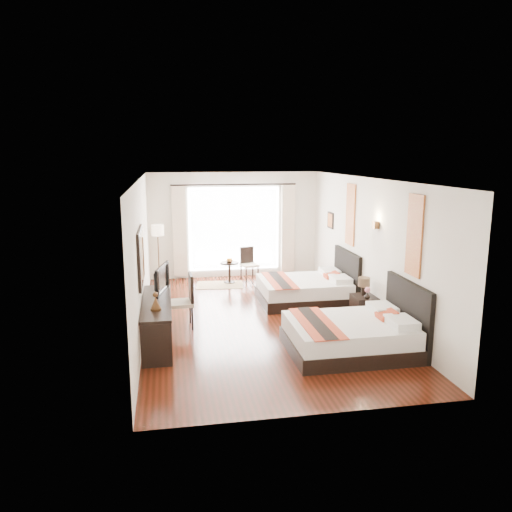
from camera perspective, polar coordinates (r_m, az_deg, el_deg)
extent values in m
cube|color=black|center=(10.06, 0.44, -7.37)|extent=(4.50, 7.50, 0.01)
cube|color=white|center=(9.52, 0.47, 8.75)|extent=(4.50, 7.50, 0.02)
cube|color=silver|center=(10.34, 12.78, 0.92)|extent=(0.01, 7.50, 2.80)
cube|color=silver|center=(9.54, -12.91, 0.04)|extent=(0.01, 7.50, 2.80)
cube|color=silver|center=(13.34, -2.52, 3.55)|extent=(4.50, 0.01, 2.80)
cube|color=silver|center=(6.16, 6.95, -6.09)|extent=(4.50, 0.01, 2.80)
cube|color=white|center=(13.34, -2.51, 3.12)|extent=(2.40, 0.02, 2.20)
cube|color=white|center=(13.28, -2.48, 3.08)|extent=(2.30, 0.02, 2.10)
cube|color=beige|center=(13.13, -8.74, 2.77)|extent=(0.35, 0.14, 2.35)
cube|color=beige|center=(13.51, 3.66, 3.13)|extent=(0.35, 0.14, 2.35)
cube|color=maroon|center=(8.58, 17.66, 2.25)|extent=(0.03, 0.50, 1.35)
cube|color=maroon|center=(11.22, 10.75, 4.67)|extent=(0.03, 0.50, 1.35)
cube|color=#472E19|center=(9.88, 13.51, 3.46)|extent=(0.10, 0.14, 0.14)
cube|color=black|center=(8.69, -13.03, -0.08)|extent=(0.04, 1.25, 0.95)
cube|color=white|center=(8.69, -12.86, -0.08)|extent=(0.01, 1.12, 0.82)
cube|color=black|center=(8.63, 10.48, -9.96)|extent=(2.01, 1.57, 0.24)
cube|color=white|center=(8.53, 10.55, -8.28)|extent=(1.95, 1.53, 0.29)
cube|color=black|center=(8.88, 16.95, -6.46)|extent=(0.08, 1.57, 1.17)
cube|color=#A9341B|center=(8.30, 6.92, -7.59)|extent=(0.54, 1.63, 0.02)
cube|color=black|center=(11.26, 5.41, -4.67)|extent=(1.95, 1.52, 0.24)
cube|color=white|center=(11.19, 5.43, -3.39)|extent=(1.89, 1.48, 0.29)
cube|color=black|center=(11.45, 10.35, -2.20)|extent=(0.08, 1.52, 1.14)
cube|color=#A9341B|center=(11.02, 2.71, -2.78)|extent=(0.52, 1.58, 0.02)
cube|color=black|center=(10.18, 12.23, -5.87)|extent=(0.43, 0.53, 0.51)
cylinder|color=black|center=(10.13, 12.21, -3.92)|extent=(0.10, 0.10, 0.20)
cylinder|color=#3B2B1C|center=(10.09, 12.26, -2.90)|extent=(0.24, 0.24, 0.18)
imported|color=black|center=(9.91, 12.60, -4.52)|extent=(0.13, 0.13, 0.12)
cube|color=black|center=(8.98, -11.21, -7.37)|extent=(0.50, 2.20, 0.76)
imported|color=black|center=(9.33, -11.19, -2.59)|extent=(0.32, 0.90, 0.51)
cube|color=beige|center=(9.61, -8.66, -5.36)|extent=(0.51, 0.51, 0.06)
cube|color=black|center=(9.55, -7.43, -3.63)|extent=(0.08, 0.45, 0.54)
cylinder|color=black|center=(13.01, -10.95, -3.08)|extent=(0.23, 0.23, 0.03)
cylinder|color=#472E19|center=(12.86, -11.06, -0.25)|extent=(0.03, 0.03, 1.29)
cylinder|color=#F7E1C1|center=(12.74, -11.18, 2.92)|extent=(0.31, 0.31, 0.27)
cylinder|color=black|center=(12.85, -3.05, -1.89)|extent=(0.47, 0.47, 0.54)
imported|color=#433218|center=(12.75, -3.05, -0.63)|extent=(0.24, 0.24, 0.05)
cube|color=beige|center=(13.07, -0.75, -1.05)|extent=(0.49, 0.49, 0.05)
cube|color=black|center=(13.18, -1.07, 0.12)|extent=(0.37, 0.14, 0.45)
cube|color=#9D885E|center=(12.69, -4.15, -3.31)|extent=(1.25, 0.92, 0.01)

